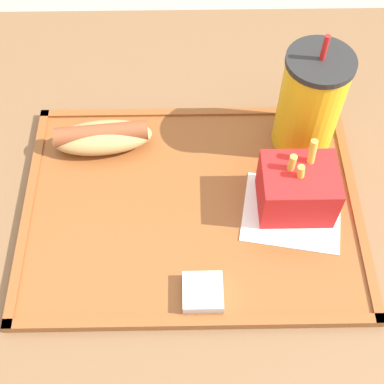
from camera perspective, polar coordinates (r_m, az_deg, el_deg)
The scene contains 8 objects.
ground_plane at distance 1.41m, azimuth 0.47°, elevation -18.50°, with size 8.00×8.00×0.00m, color #ADA393.
dining_table at distance 1.05m, azimuth 0.61°, elevation -13.24°, with size 1.22×0.85×0.75m.
food_tray at distance 0.71m, azimuth -0.00°, elevation -1.53°, with size 0.44×0.33×0.01m.
paper_napkin at distance 0.71m, azimuth 10.54°, elevation -1.82°, with size 0.14×0.13×0.00m.
soda_cup at distance 0.73m, azimuth 12.50°, elevation 9.34°, with size 0.09×0.09×0.19m.
hot_dog_far at distance 0.76m, azimuth -9.57°, elevation 5.84°, with size 0.14×0.07×0.04m.
fries_carton at distance 0.69m, azimuth 11.15°, elevation 0.31°, with size 0.09×0.08×0.11m.
sauce_cup_mayo at distance 0.64m, azimuth 1.34°, elevation -10.61°, with size 0.05×0.05×0.02m.
Camera 1 is at (-0.02, -0.36, 1.36)m, focal length 50.00 mm.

